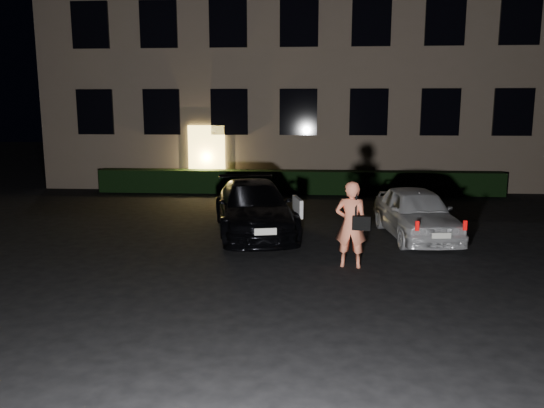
{
  "coord_description": "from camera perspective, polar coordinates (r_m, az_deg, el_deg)",
  "views": [
    {
      "loc": [
        0.48,
        -9.15,
        3.11
      ],
      "look_at": [
        -0.33,
        2.0,
        1.11
      ],
      "focal_mm": 35.0,
      "sensor_mm": 36.0,
      "label": 1
    }
  ],
  "objects": [
    {
      "name": "man",
      "position": [
        10.59,
        8.51,
        -2.17
      ],
      "size": [
        0.73,
        0.51,
        1.74
      ],
      "rotation": [
        0.0,
        0.0,
        2.98
      ],
      "color": "#FB825D",
      "rests_on": "ground"
    },
    {
      "name": "sedan",
      "position": [
        13.42,
        -1.99,
        -0.41
      ],
      "size": [
        2.74,
        4.76,
        1.3
      ],
      "rotation": [
        0.0,
        0.0,
        0.22
      ],
      "color": "black",
      "rests_on": "ground"
    },
    {
      "name": "hedge",
      "position": [
        19.83,
        2.75,
        2.38
      ],
      "size": [
        15.0,
        0.7,
        0.85
      ],
      "primitive_type": "cube",
      "color": "black",
      "rests_on": "ground"
    },
    {
      "name": "building",
      "position": [
        24.31,
        3.15,
        16.98
      ],
      "size": [
        20.0,
        8.11,
        12.0
      ],
      "color": "#736352",
      "rests_on": "ground"
    },
    {
      "name": "hatch",
      "position": [
        13.43,
        15.23,
        -0.89
      ],
      "size": [
        1.86,
        3.77,
        1.24
      ],
      "rotation": [
        0.0,
        0.0,
        0.11
      ],
      "color": "silver",
      "rests_on": "ground"
    },
    {
      "name": "ground",
      "position": [
        9.67,
        1.13,
        -8.6
      ],
      "size": [
        80.0,
        80.0,
        0.0
      ],
      "primitive_type": "plane",
      "color": "black",
      "rests_on": "ground"
    }
  ]
}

